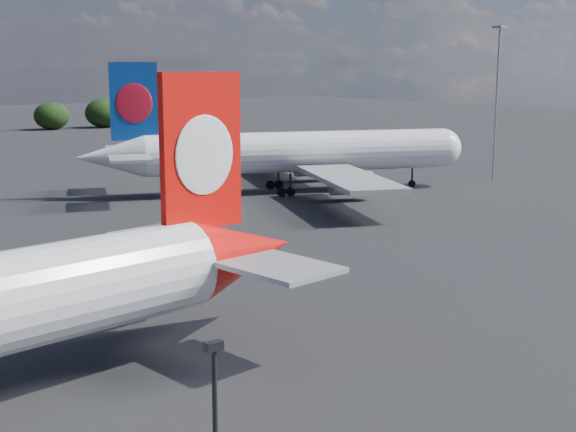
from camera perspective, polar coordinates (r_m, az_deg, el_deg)
china_southern_airliner at (r=107.43m, az=-0.10°, el=4.47°), size 50.96×49.05×17.28m
floodlight_mast_near at (r=122.28m, az=14.67°, el=9.24°), size 1.60×1.60×22.43m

